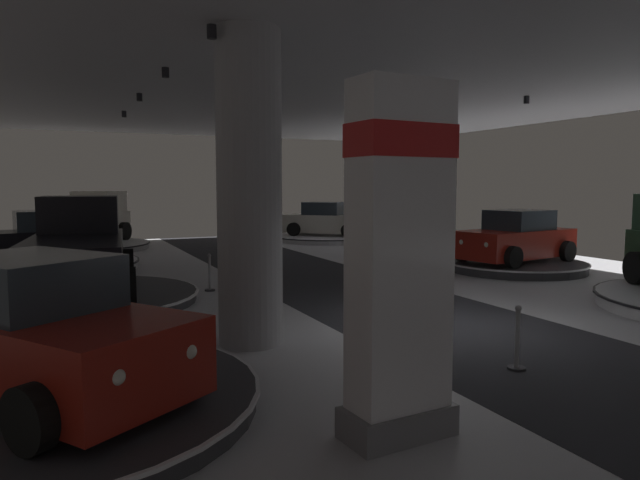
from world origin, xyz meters
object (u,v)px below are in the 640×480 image
pickup_truck_deep_left (82,222)px  display_platform_mid_left (78,298)px  display_platform_deep_right (326,237)px  display_car_far_left (44,239)px  display_platform_far_left (44,266)px  display_platform_near_left (39,403)px  column_left (249,190)px  display_platform_deep_left (79,246)px  display_car_deep_right (326,220)px  display_car_near_left (34,333)px  display_platform_mid_right (515,265)px  column_right (386,187)px  pickup_truck_mid_left (77,253)px  brand_sign_pylon (400,257)px  visitor_walking_near (385,253)px  display_car_mid_right (516,238)px

pickup_truck_deep_left → display_platform_mid_left: 13.20m
display_platform_deep_right → display_car_far_left: display_car_far_left is taller
display_platform_far_left → display_platform_near_left: bearing=-89.2°
display_platform_deep_right → column_left: bearing=-119.1°
display_platform_deep_left → pickup_truck_deep_left: bearing=54.6°
display_platform_deep_right → display_platform_mid_left: display_platform_deep_right is taller
display_platform_far_left → display_platform_deep_left: display_platform_far_left is taller
display_car_deep_right → display_car_far_left: 14.22m
display_platform_far_left → display_car_far_left: bearing=7.9°
display_car_deep_right → display_platform_far_left: bearing=-156.3°
display_car_deep_right → display_platform_mid_left: (-12.20, -12.05, -0.89)m
display_platform_deep_right → display_platform_far_left: (-13.07, -5.71, 0.01)m
column_left → display_car_deep_right: (9.47, 17.07, -1.72)m
display_car_near_left → display_platform_mid_right: size_ratio=0.97×
display_car_near_left → display_platform_mid_left: (0.67, 7.04, -0.89)m
pickup_truck_deep_left → column_left: bearing=-83.4°
display_platform_deep_right → display_platform_deep_left: size_ratio=0.91×
display_platform_far_left → display_platform_mid_right: (14.31, -6.48, 0.01)m
display_car_deep_right → display_platform_near_left: display_car_deep_right is taller
display_car_deep_right → display_platform_mid_left: display_car_deep_right is taller
column_right → pickup_truck_mid_left: size_ratio=1.00×
column_right → display_car_far_left: size_ratio=1.25×
column_right → display_car_far_left: 12.21m
display_car_deep_right → display_platform_deep_right: bearing=-42.8°
display_platform_far_left → display_platform_mid_right: size_ratio=1.32×
column_left → display_car_deep_right: bearing=61.0°
column_left → display_platform_far_left: bearing=107.5°
brand_sign_pylon → display_car_far_left: 16.25m
column_left → visitor_walking_near: column_left is taller
visitor_walking_near → pickup_truck_deep_left: bearing=117.9°
display_platform_mid_left → pickup_truck_mid_left: (0.03, 0.32, 1.04)m
display_platform_mid_right → display_platform_near_left: bearing=-153.9°
pickup_truck_deep_left → display_platform_mid_left: bearing=-92.8°
column_right → display_platform_near_left: (-11.75, -11.31, -2.60)m
display_platform_deep_left → display_car_near_left: display_car_near_left is taller
display_platform_deep_left → display_platform_mid_right: display_platform_mid_right is taller
display_car_far_left → display_car_near_left: size_ratio=0.98×
display_platform_near_left → visitor_walking_near: 10.73m
column_left → display_car_mid_right: 11.93m
brand_sign_pylon → display_car_near_left: 4.54m
column_right → display_platform_deep_left: 13.95m
pickup_truck_mid_left → visitor_walking_near: 8.09m
display_car_near_left → display_platform_mid_left: 7.13m
display_car_near_left → display_car_mid_right: bearing=25.9°
column_right → display_platform_deep_right: bearing=81.7°
column_right → display_car_near_left: bearing=-136.2°
display_platform_mid_left → display_car_mid_right: bearing=-0.6°
column_right → display_platform_mid_left: 12.16m
pickup_truck_deep_left → display_platform_mid_right: (12.82, -13.29, -1.02)m
column_left → display_car_mid_right: (10.76, 4.87, -1.68)m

